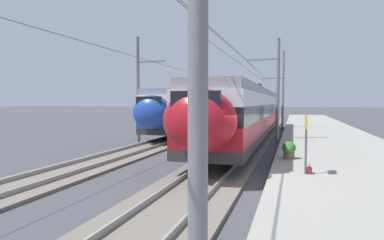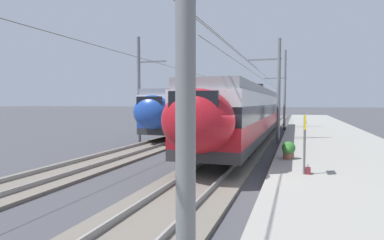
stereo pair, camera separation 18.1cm
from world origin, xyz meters
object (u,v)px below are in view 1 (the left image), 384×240
train_near_platform (250,112)px  handbag_near_sign (309,170)px  catenary_mast_east (282,89)px  potted_plant_by_shelter (289,149)px  train_far_track (211,109)px  platform_sign (306,131)px  catenary_mast_mid (275,88)px  catenary_mast_far_side (140,87)px  potted_plant_platform_edge (288,151)px

train_near_platform → handbag_near_sign: size_ratio=83.26×
train_near_platform → catenary_mast_east: (10.88, -1.86, 2.06)m
train_near_platform → potted_plant_by_shelter: train_near_platform is taller
train_near_platform → train_far_track: 12.09m
train_far_track → handbag_near_sign: 24.80m
platform_sign → potted_plant_by_shelter: bearing=10.9°
train_near_platform → train_far_track: bearing=28.4°
catenary_mast_mid → catenary_mast_east: 11.77m
catenary_mast_far_side → potted_plant_by_shelter: bearing=-119.8°
train_far_track → potted_plant_platform_edge: size_ratio=52.20×
train_near_platform → potted_plant_by_shelter: 9.73m
platform_sign → handbag_near_sign: bearing=-51.0°
catenary_mast_far_side → handbag_near_sign: size_ratio=140.19×
train_near_platform → catenary_mast_mid: (-0.89, -1.84, 1.69)m
catenary_mast_east → train_far_track: bearing=91.8°
catenary_mast_mid → potted_plant_by_shelter: 8.92m
train_far_track → potted_plant_by_shelter: 21.67m
train_far_track → catenary_mast_far_side: size_ratio=0.67×
handbag_near_sign → platform_sign: bearing=129.0°
catenary_mast_east → platform_sign: catenary_mast_east is taller
platform_sign → potted_plant_by_shelter: platform_sign is taller
catenary_mast_mid → potted_plant_platform_edge: 9.12m
train_near_platform → catenary_mast_mid: bearing=-115.8°
catenary_mast_mid → potted_plant_by_shelter: (-8.27, -1.07, -3.15)m
train_far_track → platform_sign: bearing=-158.0°
train_far_track → catenary_mast_mid: catenary_mast_mid is taller
handbag_near_sign → potted_plant_by_shelter: bearing=13.6°
train_near_platform → catenary_mast_far_side: (-3.14, 7.58, 1.79)m
catenary_mast_east → potted_plant_by_shelter: 20.38m
potted_plant_platform_edge → platform_sign: bearing=-167.6°
train_far_track → handbag_near_sign: bearing=-157.6°
catenary_mast_far_side → platform_sign: size_ratio=23.25×
potted_plant_platform_edge → train_near_platform: bearing=17.0°
train_far_track → catenary_mast_east: catenary_mast_east is taller
potted_plant_by_shelter → train_near_platform: bearing=17.7°
catenary_mast_east → handbag_near_sign: (-23.12, -1.80, -3.83)m
platform_sign → potted_plant_platform_edge: (2.99, 0.66, -1.21)m
catenary_mast_mid → catenary_mast_far_side: 9.69m
platform_sign → catenary_mast_far_side: bearing=50.4°
train_far_track → potted_plant_by_shelter: size_ratio=41.76×
catenary_mast_east → handbag_near_sign: 23.50m
catenary_mast_mid → platform_sign: size_ratio=23.25×
handbag_near_sign → potted_plant_by_shelter: potted_plant_by_shelter is taller
train_near_platform → catenary_mast_east: size_ratio=0.59×
catenary_mast_east → catenary_mast_mid: bearing=179.9°
catenary_mast_east → potted_plant_platform_edge: (-20.24, -1.01, -3.60)m
potted_plant_by_shelter → catenary_mast_east: bearing=3.0°
potted_plant_platform_edge → handbag_near_sign: bearing=-164.7°
catenary_mast_east → catenary_mast_far_side: catenary_mast_east is taller
catenary_mast_mid → catenary_mast_far_side: size_ratio=1.00×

